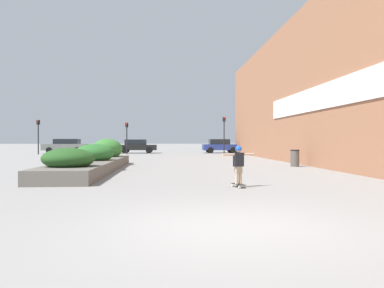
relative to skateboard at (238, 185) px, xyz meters
The scene contains 13 objects.
ground_plane 5.03m from the skateboard, 102.94° to the right, with size 300.00×300.00×0.00m, color gray.
building_wall_right 12.29m from the skateboard, 60.22° to the left, with size 0.67×39.71×8.80m.
planter_box 8.40m from the skateboard, 129.85° to the left, with size 2.01×11.68×1.46m.
skateboard is the anchor object (origin of this frame).
skateboarder 0.70m from the skateboard, ahead, with size 1.01×0.39×1.12m.
trash_bin 9.52m from the skateboard, 61.21° to the left, with size 0.47×0.47×0.88m.
car_leftmost 29.95m from the skateboard, 82.89° to the left, with size 3.90×2.07×1.50m.
car_center_left 33.28m from the skateboard, 69.65° to the left, with size 3.93×1.96×1.47m.
car_center_right 30.18m from the skateboard, 100.10° to the left, with size 4.10×2.02×1.46m.
car_rightmost 32.56m from the skateboard, 113.24° to the left, with size 4.57×1.99×1.52m.
traffic_light_left 27.54m from the skateboard, 102.77° to the left, with size 0.28×0.30×3.13m.
traffic_light_right 27.35m from the skateboard, 82.14° to the left, with size 0.28×0.30×3.75m.
traffic_light_far_left 30.63m from the skateboard, 118.70° to the left, with size 0.28×0.30×3.37m.
Camera 1 is at (-0.94, -5.82, 1.36)m, focal length 35.00 mm.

